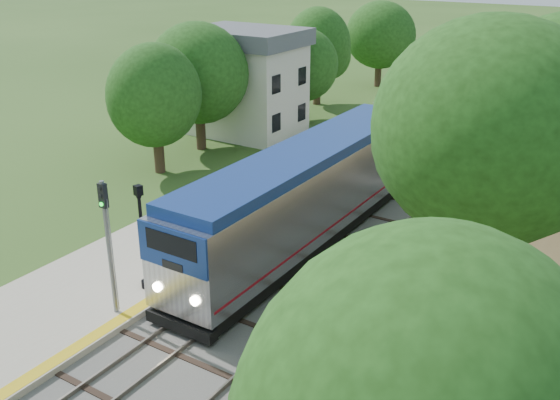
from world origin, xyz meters
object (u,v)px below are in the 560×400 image
Objects in this scene: station_building at (245,81)px; signal_platform at (107,234)px; lamppost_far at (143,243)px; signal_gantry at (541,47)px; signal_farside at (486,149)px; train at (541,51)px.

station_building is 26.81m from signal_platform.
station_building reaches higher than lamppost_far.
signal_farside is at bearing -83.28° from signal_gantry.
train is 46.16m from signal_farside.
signal_gantry is 1.37× the size of signal_farside.
lamppost_far is (-5.67, -47.35, -2.40)m from signal_gantry.
signal_gantry is (16.47, 24.99, 0.73)m from station_building.
train is at bearing 99.97° from signal_gantry.
signal_farside is (6.20, -45.72, 1.47)m from train.
station_building is at bearing 114.46° from signal_platform.
signal_gantry reaches higher than lamppost_far.
signal_platform is (11.10, -24.40, -0.35)m from station_building.
signal_farside is (3.73, -31.66, -0.95)m from signal_gantry.
lamppost_far is 0.75× the size of signal_farside.
train reaches higher than lamppost_far.
lamppost_far is at bearing -92.99° from train.
lamppost_far is (-3.20, -61.42, 0.02)m from train.
signal_platform is 19.93m from signal_farside.
signal_gantry is 14.48m from train.
train is at bearing 70.28° from station_building.
station_building is at bearing -123.38° from signal_gantry.
station_building is 29.94m from signal_gantry.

